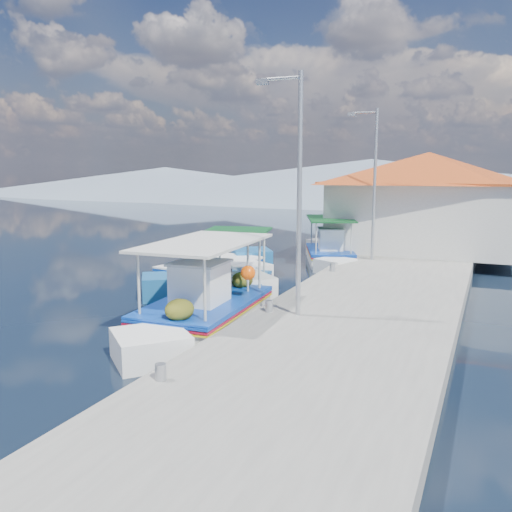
% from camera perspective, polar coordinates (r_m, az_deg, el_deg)
% --- Properties ---
extents(ground, '(160.00, 160.00, 0.00)m').
position_cam_1_polar(ground, '(14.51, -15.93, -7.90)').
color(ground, black).
rests_on(ground, ground).
extents(quay, '(5.00, 44.00, 0.50)m').
position_cam_1_polar(quay, '(17.32, 12.99, -4.11)').
color(quay, gray).
rests_on(quay, ground).
extents(bollards, '(0.20, 17.20, 0.30)m').
position_cam_1_polar(bollards, '(17.03, 5.59, -2.75)').
color(bollards, '#A5A8AD').
rests_on(bollards, quay).
extents(main_caique, '(2.55, 7.79, 2.57)m').
position_cam_1_polar(main_caique, '(14.49, -5.22, -5.56)').
color(main_caique, white).
rests_on(main_caique, ground).
extents(caique_green_canopy, '(3.02, 6.43, 2.48)m').
position_cam_1_polar(caique_green_canopy, '(16.97, -2.31, -3.73)').
color(caique_green_canopy, white).
rests_on(caique_green_canopy, ground).
extents(caique_blue_hull, '(2.87, 6.95, 1.26)m').
position_cam_1_polar(caique_blue_hull, '(19.70, -4.62, -1.99)').
color(caique_blue_hull, '#195996').
rests_on(caique_blue_hull, ground).
extents(caique_far, '(3.40, 5.95, 2.24)m').
position_cam_1_polar(caique_far, '(24.10, 7.90, 0.24)').
color(caique_far, white).
rests_on(caique_far, ground).
extents(harbor_building, '(10.49, 10.49, 4.40)m').
position_cam_1_polar(harbor_building, '(25.76, 17.73, 5.75)').
color(harbor_building, white).
rests_on(harbor_building, quay).
extents(lamp_post_near, '(1.21, 0.14, 6.00)m').
position_cam_1_polar(lamp_post_near, '(13.35, 4.27, 7.77)').
color(lamp_post_near, '#A5A8AD').
rests_on(lamp_post_near, quay).
extents(lamp_post_far, '(1.21, 0.14, 6.00)m').
position_cam_1_polar(lamp_post_far, '(22.03, 12.28, 8.24)').
color(lamp_post_far, '#A5A8AD').
rests_on(lamp_post_far, quay).
extents(mountain_ridge, '(171.40, 96.00, 5.50)m').
position_cam_1_polar(mountain_ridge, '(66.64, 21.97, 6.88)').
color(mountain_ridge, gray).
rests_on(mountain_ridge, ground).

